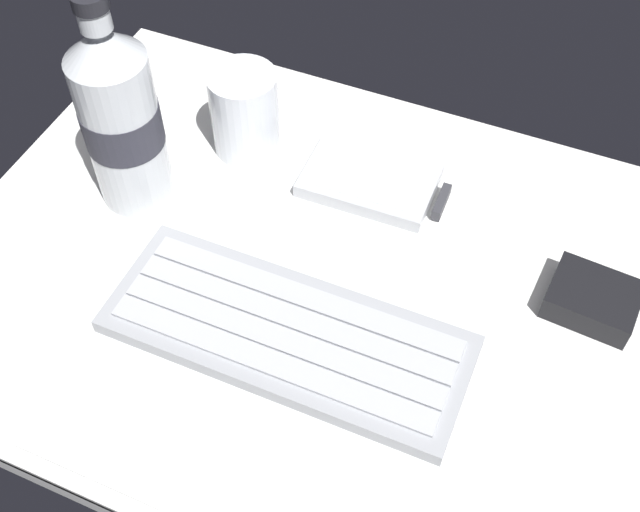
{
  "coord_description": "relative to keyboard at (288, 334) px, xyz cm",
  "views": [
    {
      "loc": [
        15.67,
        -36.57,
        53.74
      ],
      "look_at": [
        0.0,
        0.0,
        3.0
      ],
      "focal_mm": 44.47,
      "sensor_mm": 36.0,
      "label": 1
    }
  ],
  "objects": [
    {
      "name": "ground_plane",
      "position": [
        -0.1,
        6.34,
        -1.79
      ],
      "size": [
        64.0,
        48.0,
        2.8
      ],
      "color": "silver"
    },
    {
      "name": "keyboard",
      "position": [
        0.0,
        0.0,
        0.0
      ],
      "size": [
        29.02,
        11.06,
        1.7
      ],
      "color": "#93969B",
      "rests_on": "ground_plane"
    },
    {
      "name": "handheld_device",
      "position": [
        0.56,
        18.08,
        -0.08
      ],
      "size": [
        12.93,
        7.89,
        1.5
      ],
      "color": "#B7BABF",
      "rests_on": "ground_plane"
    },
    {
      "name": "juice_cup",
      "position": [
        -12.78,
        18.47,
        3.1
      ],
      "size": [
        6.4,
        6.4,
        8.5
      ],
      "color": "silver",
      "rests_on": "ground_plane"
    },
    {
      "name": "water_bottle",
      "position": [
        -19.32,
        9.17,
        8.2
      ],
      "size": [
        6.73,
        6.73,
        20.8
      ],
      "color": "silver",
      "rests_on": "ground_plane"
    },
    {
      "name": "charger_block",
      "position": [
        21.39,
        12.45,
        0.39
      ],
      "size": [
        7.41,
        6.12,
        2.4
      ],
      "primitive_type": "cube",
      "rotation": [
        0.0,
        0.0,
        -0.08
      ],
      "color": "black",
      "rests_on": "ground_plane"
    }
  ]
}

